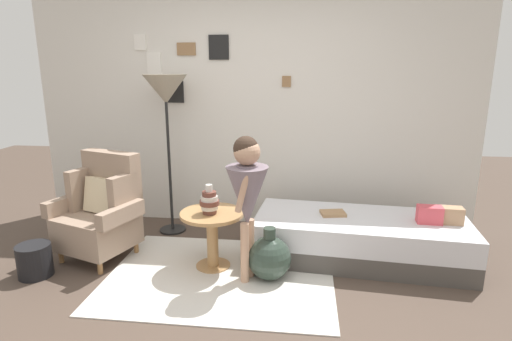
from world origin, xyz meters
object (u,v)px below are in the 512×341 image
person_child (247,190)px  daybed (360,238)px  armchair (102,211)px  floor_lamp (166,95)px  demijohn_near (269,258)px  magazine_basket (35,260)px  side_table (212,228)px  vase_striped (209,202)px  book_on_daybed (333,213)px

person_child → daybed: bearing=27.8°
armchair → floor_lamp: 1.29m
demijohn_near → magazine_basket: demijohn_near is taller
daybed → magazine_basket: (-2.77, -0.66, -0.06)m
armchair → side_table: 1.08m
vase_striped → magazine_basket: (-1.45, -0.31, -0.48)m
daybed → vase_striped: vase_striped is taller
side_table → person_child: (0.34, -0.19, 0.42)m
side_table → floor_lamp: floor_lamp is taller
side_table → armchair: bearing=173.7°
vase_striped → demijohn_near: vase_striped is taller
daybed → book_on_daybed: book_on_daybed is taller
floor_lamp → demijohn_near: 1.94m
daybed → side_table: 1.36m
armchair → vase_striped: (1.06, -0.15, 0.18)m
vase_striped → floor_lamp: floor_lamp is taller
person_child → magazine_basket: person_child is taller
daybed → armchair: bearing=-175.1°
side_table → demijohn_near: side_table is taller
vase_striped → floor_lamp: 1.31m
vase_striped → demijohn_near: bearing=-12.3°
person_child → magazine_basket: size_ratio=4.34×
side_table → magazine_basket: bearing=-167.1°
person_child → armchair: bearing=167.7°
person_child → demijohn_near: 0.63m
side_table → person_child: size_ratio=0.45×
side_table → demijohn_near: (0.51, -0.14, -0.18)m
magazine_basket → vase_striped: bearing=11.8°
side_table → demijohn_near: bearing=-15.7°
vase_striped → book_on_daybed: size_ratio=1.16×
armchair → demijohn_near: 1.62m
floor_lamp → demijohn_near: floor_lamp is taller
floor_lamp → demijohn_near: (1.14, -0.92, -1.27)m
demijohn_near → magazine_basket: 1.99m
floor_lamp → person_child: 1.51m
daybed → magazine_basket: daybed is taller
book_on_daybed → side_table: bearing=-160.5°
side_table → person_child: 0.57m
vase_striped → demijohn_near: (0.53, -0.11, -0.43)m
book_on_daybed → demijohn_near: 0.79m
armchair → book_on_daybed: bearing=6.9°
vase_striped → magazine_basket: size_ratio=0.91×
book_on_daybed → magazine_basket: book_on_daybed is taller
daybed → person_child: bearing=-152.2°
daybed → magazine_basket: size_ratio=7.00×
book_on_daybed → magazine_basket: (-2.53, -0.71, -0.28)m
daybed → book_on_daybed: (-0.25, 0.05, 0.22)m
armchair → book_on_daybed: armchair is taller
vase_striped → demijohn_near: size_ratio=0.57×
magazine_basket → demijohn_near: bearing=5.5°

